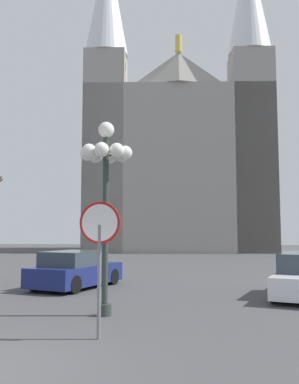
# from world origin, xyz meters

# --- Properties ---
(cathedral) EXTENTS (20.76, 15.76, 34.48)m
(cathedral) POSITION_xyz_m (1.04, 39.98, 10.60)
(cathedral) COLOR gray
(cathedral) RESTS_ON ground
(stop_sign) EXTENTS (0.87, 0.10, 2.80)m
(stop_sign) POSITION_xyz_m (1.48, 2.13, 1.99)
(stop_sign) COLOR slate
(stop_sign) RESTS_ON ground
(street_lamp) EXTENTS (1.42, 1.42, 5.12)m
(street_lamp) POSITION_xyz_m (1.07, 4.43, 3.79)
(street_lamp) COLOR #2D3833
(street_lamp) RESTS_ON ground
(parked_car_far_navy) EXTENTS (3.02, 4.43, 1.41)m
(parked_car_far_navy) POSITION_xyz_m (-1.26, 9.46, 0.67)
(parked_car_far_navy) COLOR navy
(parked_car_far_navy) RESTS_ON ground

